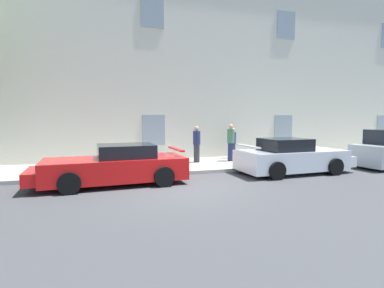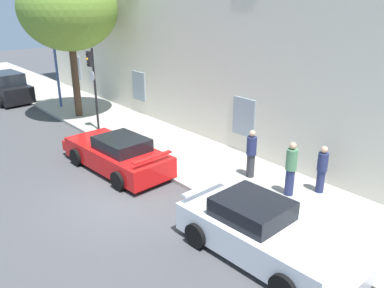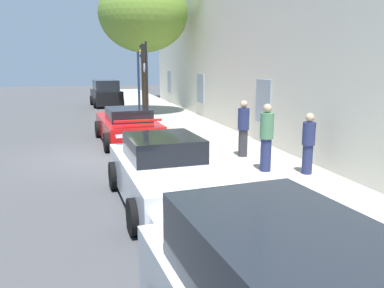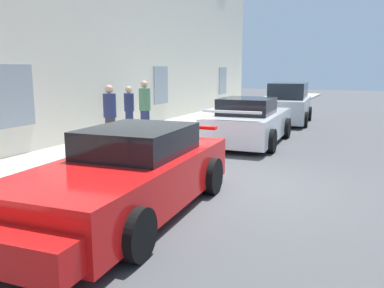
{
  "view_description": "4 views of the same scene",
  "coord_description": "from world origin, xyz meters",
  "px_view_note": "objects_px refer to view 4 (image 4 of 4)",
  "views": [
    {
      "loc": [
        -2.43,
        -8.84,
        2.21
      ],
      "look_at": [
        0.56,
        1.06,
        1.29
      ],
      "focal_mm": 27.75,
      "sensor_mm": 36.0,
      "label": 1
    },
    {
      "loc": [
        9.89,
        -5.41,
        6.03
      ],
      "look_at": [
        0.81,
        2.36,
        1.53
      ],
      "focal_mm": 36.97,
      "sensor_mm": 36.0,
      "label": 2
    },
    {
      "loc": [
        12.49,
        -0.46,
        2.93
      ],
      "look_at": [
        3.34,
        2.16,
        0.95
      ],
      "focal_mm": 36.89,
      "sensor_mm": 36.0,
      "label": 3
    },
    {
      "loc": [
        -7.17,
        -2.19,
        2.22
      ],
      "look_at": [
        0.99,
        1.46,
        0.57
      ],
      "focal_mm": 37.73,
      "sensor_mm": 36.0,
      "label": 4
    }
  ],
  "objects_px": {
    "sportscar_red_lead": "(123,179)",
    "pedestrian_admiring": "(129,110)",
    "sportscar_yellow_flank": "(250,123)",
    "hatchback_distant": "(288,105)",
    "pedestrian_strolling": "(145,109)",
    "pedestrian_bystander": "(110,116)"
  },
  "relations": [
    {
      "from": "sportscar_red_lead",
      "to": "sportscar_yellow_flank",
      "type": "height_order",
      "value": "sportscar_yellow_flank"
    },
    {
      "from": "sportscar_red_lead",
      "to": "hatchback_distant",
      "type": "relative_size",
      "value": 1.28
    },
    {
      "from": "pedestrian_admiring",
      "to": "pedestrian_bystander",
      "type": "relative_size",
      "value": 0.92
    },
    {
      "from": "hatchback_distant",
      "to": "pedestrian_bystander",
      "type": "relative_size",
      "value": 2.33
    },
    {
      "from": "hatchback_distant",
      "to": "pedestrian_admiring",
      "type": "height_order",
      "value": "pedestrian_admiring"
    },
    {
      "from": "hatchback_distant",
      "to": "pedestrian_admiring",
      "type": "bearing_deg",
      "value": 146.66
    },
    {
      "from": "sportscar_red_lead",
      "to": "hatchback_distant",
      "type": "xyz_separation_m",
      "value": [
        12.18,
        -0.12,
        0.19
      ]
    },
    {
      "from": "sportscar_yellow_flank",
      "to": "hatchback_distant",
      "type": "height_order",
      "value": "hatchback_distant"
    },
    {
      "from": "sportscar_yellow_flank",
      "to": "pedestrian_admiring",
      "type": "height_order",
      "value": "pedestrian_admiring"
    },
    {
      "from": "sportscar_yellow_flank",
      "to": "pedestrian_strolling",
      "type": "relative_size",
      "value": 2.68
    },
    {
      "from": "hatchback_distant",
      "to": "pedestrian_strolling",
      "type": "bearing_deg",
      "value": 154.96
    },
    {
      "from": "sportscar_yellow_flank",
      "to": "hatchback_distant",
      "type": "relative_size",
      "value": 1.2
    },
    {
      "from": "sportscar_yellow_flank",
      "to": "hatchback_distant",
      "type": "xyz_separation_m",
      "value": [
        5.09,
        -0.16,
        0.17
      ]
    },
    {
      "from": "sportscar_red_lead",
      "to": "hatchback_distant",
      "type": "bearing_deg",
      "value": -0.57
    },
    {
      "from": "sportscar_yellow_flank",
      "to": "pedestrian_bystander",
      "type": "distance_m",
      "value": 4.36
    },
    {
      "from": "sportscar_yellow_flank",
      "to": "pedestrian_strolling",
      "type": "height_order",
      "value": "pedestrian_strolling"
    },
    {
      "from": "sportscar_yellow_flank",
      "to": "pedestrian_bystander",
      "type": "height_order",
      "value": "pedestrian_bystander"
    },
    {
      "from": "pedestrian_bystander",
      "to": "pedestrian_admiring",
      "type": "bearing_deg",
      "value": 20.43
    },
    {
      "from": "hatchback_distant",
      "to": "pedestrian_strolling",
      "type": "relative_size",
      "value": 2.24
    },
    {
      "from": "hatchback_distant",
      "to": "pedestrian_admiring",
      "type": "distance_m",
      "value": 7.22
    },
    {
      "from": "sportscar_yellow_flank",
      "to": "pedestrian_admiring",
      "type": "xyz_separation_m",
      "value": [
        -0.94,
        3.81,
        0.33
      ]
    },
    {
      "from": "sportscar_red_lead",
      "to": "pedestrian_admiring",
      "type": "height_order",
      "value": "pedestrian_admiring"
    }
  ]
}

